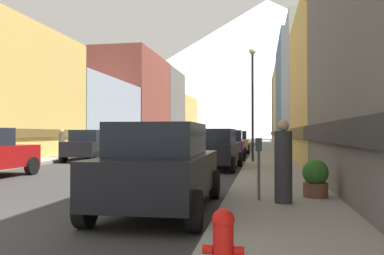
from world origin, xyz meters
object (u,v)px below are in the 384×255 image
Objects in this scene: car_driving_1 at (218,140)px; car_left_3 at (165,140)px; car_right_2 at (229,144)px; pedestrian_0 at (62,144)px; parking_meter_near at (259,160)px; potted_plant_0 at (315,178)px; car_right_3 at (236,142)px; streetlamp_right at (253,87)px; car_right_0 at (161,167)px; car_left_2 at (137,142)px; car_left_1 at (92,145)px; car_driving_0 at (227,139)px; fire_hydrant_near at (223,243)px; pedestrian_1 at (283,164)px; car_right_1 at (216,149)px.

car_left_3 is at bearing 179.16° from car_driving_1.
pedestrian_0 is at bearing -168.32° from car_right_2.
parking_meter_near is 1.47m from potted_plant_0.
parking_meter_near is at bearing -85.14° from car_right_3.
car_right_0 is at bearing -97.06° from streetlamp_right.
car_left_2 is 22.82m from potted_plant_0.
car_right_0 is 3.34× the size of parking_meter_near.
car_left_1 is at bearing -125.70° from car_right_3.
fire_hydrant_near is at bearing -85.04° from car_driving_0.
parking_meter_near is (4.15, -29.27, 0.11)m from car_driving_1.
pedestrian_0 reaches higher than car_driving_1.
potted_plant_0 is at bearing -77.93° from car_right_2.
car_driving_0 is 0.75× the size of streetlamp_right.
car_driving_1 is 29.15m from potted_plant_0.
potted_plant_0 is at bearing -61.74° from car_left_2.
pedestrian_1 reaches higher than car_left_3.
car_left_3 and car_driving_0 have the same top height.
pedestrian_1 is (2.45, -8.86, 0.04)m from car_right_1.
car_left_3 is at bearing 81.21° from pedestrian_0.
car_right_0 is 1.00× the size of car_right_2.
car_right_3 reaches higher than potted_plant_0.
car_left_1 is 16.96m from car_left_3.
car_left_2 is 6.37× the size of fire_hydrant_near.
car_right_1 is (-0.00, 9.39, 0.00)m from car_right_0.
parking_meter_near is at bearing -71.98° from car_left_3.
car_left_3 is at bearing 117.41° from streetlamp_right.
car_left_1 is 27.77m from car_driving_0.
streetlamp_right is (3.75, -27.92, 3.09)m from car_driving_0.
car_right_0 is 2.11m from parking_meter_near.
car_left_3 is 30.87m from parking_meter_near.
fire_hydrant_near is 5.58m from potted_plant_0.
fire_hydrant_near is at bearing -86.59° from car_right_3.
streetlamp_right is (-1.65, 11.08, 3.41)m from potted_plant_0.
car_left_1 is 17.73m from car_driving_1.
parking_meter_near is at bearing -153.28° from potted_plant_0.
pedestrian_1 reaches higher than car_right_3.
car_left_1 is 15.22m from car_right_0.
streetlamp_right is (-0.90, 11.97, 3.04)m from pedestrian_1.
car_driving_1 is at bearing 98.07° from parking_meter_near.
car_left_1 and car_left_3 have the same top height.
car_left_1 is 1.01× the size of car_right_2.
car_driving_0 is 1.00× the size of car_driving_1.
potted_plant_0 is (1.55, 5.36, 0.05)m from fire_hydrant_near.
car_right_3 is 23.05m from parking_meter_near.
car_right_0 is 2.60× the size of pedestrian_1.
car_driving_1 is (-2.20, 30.07, 0.00)m from car_right_0.
streetlamp_right is (1.55, 12.50, 3.09)m from car_right_0.
car_right_0 is 1.00× the size of car_right_3.
pedestrian_0 is at bearing 131.61° from parking_meter_near.
streetlamp_right is at bearing 98.47° from potted_plant_0.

